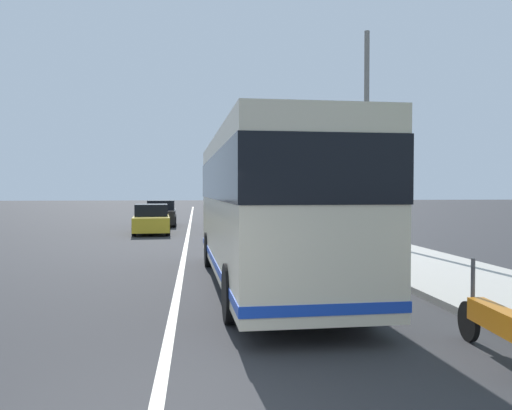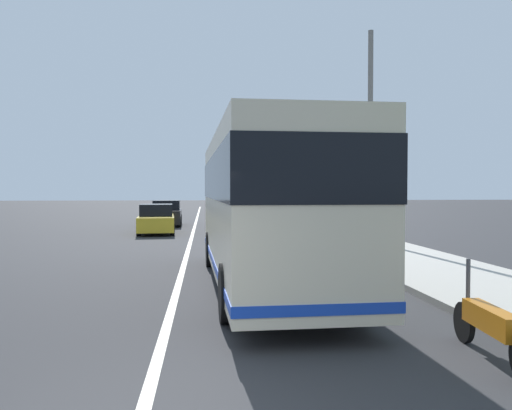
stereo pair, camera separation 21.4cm
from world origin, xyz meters
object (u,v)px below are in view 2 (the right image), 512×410
Objects in this scene: coach_bus at (265,201)px; car_ahead_same_lane at (167,214)px; car_far_distant at (156,220)px; motorcycle_by_tree at (490,326)px; utility_pole at (370,138)px.

coach_bus is 21.25m from car_ahead_same_lane.
coach_bus is at bearing 10.32° from car_far_distant.
coach_bus is 2.20× the size of car_far_distant.
coach_bus reaches higher than car_ahead_same_lane.
car_ahead_same_lane reaches higher than motorcycle_by_tree.
car_far_distant is at bearing 21.23° from motorcycle_by_tree.
motorcycle_by_tree is 14.88m from utility_pole.
coach_bus reaches higher than motorcycle_by_tree.
car_ahead_same_lane is at bearing 17.54° from motorcycle_by_tree.
coach_bus is at bearing 27.25° from motorcycle_by_tree.
car_ahead_same_lane is (20.88, 3.76, -1.22)m from coach_bus.
utility_pole reaches higher than car_far_distant.
car_ahead_same_lane is at bearing 174.70° from car_far_distant.
motorcycle_by_tree is at bearing 11.42° from car_ahead_same_lane.
utility_pole is (14.06, -2.96, 3.87)m from motorcycle_by_tree.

